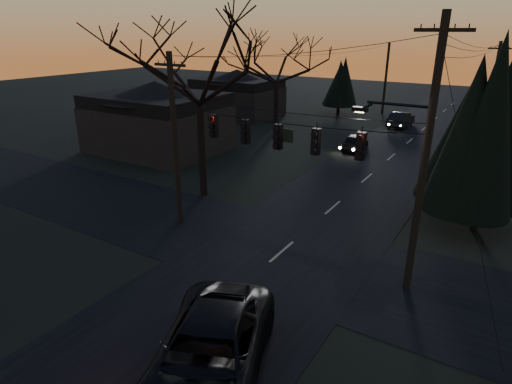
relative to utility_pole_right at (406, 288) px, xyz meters
The scene contains 16 objects.
main_road 11.41m from the utility_pole_right, 118.81° to the left, with size 8.00×120.00×0.02m, color black.
cross_road 5.50m from the utility_pole_right, behind, with size 60.00×7.00×0.02m, color black.
utility_pole_right is the anchor object (origin of this frame).
utility_pole_left 11.50m from the utility_pole_right, behind, with size 1.80×0.30×8.50m, color black, non-canonical shape.
utility_pole_far_r 28.00m from the utility_pole_right, 90.00° to the left, with size 1.80×0.30×8.50m, color black, non-canonical shape.
utility_pole_far_l 37.79m from the utility_pole_right, 107.72° to the left, with size 0.30×0.30×8.00m, color black, non-canonical shape.
span_signal_assembly 7.83m from the utility_pole_right, behind, with size 11.50×0.44×1.48m.
bare_tree_left 15.52m from the utility_pole_right, 163.61° to the left, with size 9.26×9.26×10.91m.
evergreen_right 8.68m from the utility_pole_right, 77.58° to the left, with size 4.67×4.67×8.19m.
bare_tree_dist 28.22m from the utility_pole_right, 129.97° to the left, with size 7.75×7.75×9.38m.
evergreen_dist 36.34m from the utility_pole_right, 115.78° to the left, with size 3.74×3.74×5.82m.
house_left_near 24.78m from the utility_pole_right, 156.04° to the left, with size 10.00×8.00×5.60m.
house_left_far 36.51m from the utility_pole_right, 134.44° to the left, with size 9.00×7.00×5.20m.
suv_near 8.57m from the utility_pole_right, 115.31° to the right, with size 2.98×6.47×1.80m, color black.
sedan_oncoming_a 20.51m from the utility_pole_right, 115.11° to the left, with size 1.59×3.95×1.35m, color black.
sedan_oncoming_b 30.70m from the utility_pole_right, 104.70° to the left, with size 1.63×4.67×1.54m, color black.
Camera 1 is at (8.00, -5.14, 9.42)m, focal length 30.00 mm.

